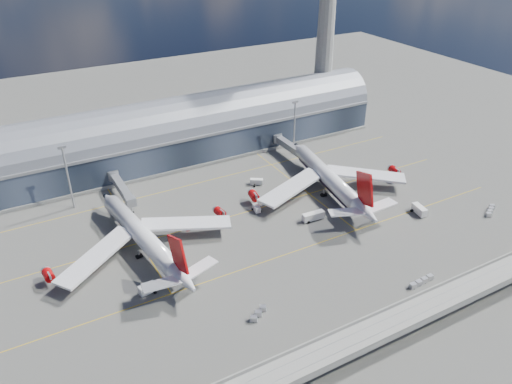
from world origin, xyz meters
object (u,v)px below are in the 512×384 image
service_truck_1 (147,289)px  cargo_train_2 (490,211)px  service_truck_3 (419,210)px  service_truck_4 (257,208)px  floodlight_mast_left (68,176)px  cargo_train_0 (258,314)px  floodlight_mast_right (294,126)px  control_tower (326,22)px  service_truck_2 (313,216)px  service_truck_5 (256,182)px  airliner_left (144,237)px  airliner_right (330,179)px  cargo_train_1 (421,282)px

service_truck_1 → cargo_train_2: (127.75, -18.74, -0.73)m
service_truck_3 → service_truck_4: service_truck_3 is taller
floodlight_mast_left → cargo_train_0: (33.22, -85.62, -12.79)m
service_truck_1 → service_truck_4: service_truck_1 is taller
floodlight_mast_right → cargo_train_2: size_ratio=3.00×
floodlight_mast_right → cargo_train_2: 88.98m
floodlight_mast_right → service_truck_1: (-90.92, -61.23, -12.12)m
control_tower → cargo_train_2: bearing=-89.0°
service_truck_4 → cargo_train_0: service_truck_4 is taller
service_truck_2 → service_truck_5: bearing=11.4°
floodlight_mast_left → service_truck_3: bearing=-31.0°
airliner_left → airliner_right: airliner_right is taller
floodlight_mast_left → service_truck_2: floodlight_mast_left is taller
cargo_train_0 → service_truck_3: bearing=-48.2°
service_truck_2 → service_truck_5: 34.30m
service_truck_2 → cargo_train_0: service_truck_2 is taller
service_truck_2 → service_truck_3: (37.29, -15.71, 0.04)m
service_truck_2 → airliner_right: bearing=-47.9°
floodlight_mast_left → cargo_train_2: bearing=-30.3°
floodlight_mast_right → service_truck_1: bearing=-146.0°
floodlight_mast_left → cargo_train_0: floodlight_mast_left is taller
floodlight_mast_right → airliner_right: floodlight_mast_right is taller
service_truck_2 → service_truck_3: size_ratio=1.23×
floodlight_mast_left → floodlight_mast_right: same height
airliner_left → cargo_train_1: bearing=-46.4°
floodlight_mast_right → cargo_train_0: bearing=-128.0°
floodlight_mast_left → cargo_train_0: 92.72m
floodlight_mast_left → airliner_left: size_ratio=0.38×
airliner_left → cargo_train_1: 89.07m
airliner_left → airliner_right: 77.82m
service_truck_2 → cargo_train_1: size_ratio=0.89×
service_truck_5 → cargo_train_1: 80.85m
airliner_right → service_truck_2: size_ratio=8.05×
service_truck_5 → service_truck_2: bearing=-138.4°
floodlight_mast_right → service_truck_3: floodlight_mast_right is taller
service_truck_2 → service_truck_4: 21.70m
control_tower → service_truck_3: bearing=-103.2°
airliner_right → service_truck_2: bearing=-131.3°
floodlight_mast_right → airliner_left: (-85.02, -41.10, -7.73)m
service_truck_3 → cargo_train_0: size_ratio=0.99×
floodlight_mast_right → service_truck_1: floodlight_mast_right is taller
airliner_right → service_truck_4: (-32.74, 1.20, -4.49)m
service_truck_4 → cargo_train_2: 88.30m
airliner_right → service_truck_1: (-83.65, -23.57, -4.22)m
floodlight_mast_right → airliner_left: 94.75m
service_truck_5 → cargo_train_2: bearing=-99.8°
airliner_left → service_truck_4: (45.00, 4.63, -4.65)m
floodlight_mast_left → service_truck_3: floodlight_mast_left is taller
airliner_right → service_truck_5: airliner_right is taller
airliner_right → cargo_train_2: bearing=-34.3°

